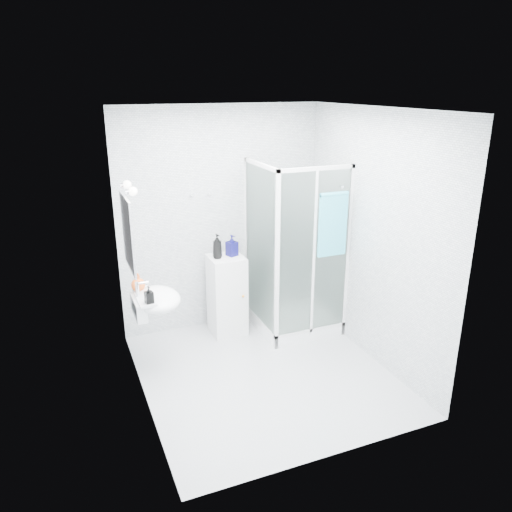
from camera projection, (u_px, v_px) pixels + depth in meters
name	position (u px, v px, depth m)	size (l,w,h in m)	color
room	(265.00, 253.00, 4.67)	(2.40, 2.60, 2.60)	silver
shower_enclosure	(291.00, 295.00, 5.86)	(0.90, 0.95, 2.00)	white
wall_basin	(154.00, 300.00, 4.88)	(0.46, 0.56, 0.35)	white
mirror	(128.00, 234.00, 4.57)	(0.02, 0.60, 0.70)	white
vanity_lights	(129.00, 188.00, 4.45)	(0.10, 0.40, 0.08)	silver
wall_hooks	(200.00, 195.00, 5.57)	(0.23, 0.06, 0.03)	silver
storage_cabinet	(227.00, 295.00, 5.80)	(0.39, 0.42, 0.94)	white
hand_towel	(333.00, 223.00, 5.30)	(0.33, 0.05, 0.70)	#36B1CC
shampoo_bottle_a	(217.00, 246.00, 5.57)	(0.11, 0.11, 0.28)	black
shampoo_bottle_b	(232.00, 245.00, 5.66)	(0.11, 0.11, 0.24)	#0F0D4F
soap_dispenser_orange	(138.00, 282.00, 4.91)	(0.14, 0.14, 0.18)	orange
soap_dispenser_black	(149.00, 295.00, 4.63)	(0.07, 0.08, 0.16)	black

